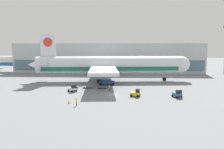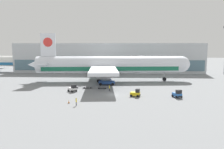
# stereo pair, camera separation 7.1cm
# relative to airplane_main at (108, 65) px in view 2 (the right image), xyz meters

# --- Properties ---
(ground_plane) EXTENTS (400.00, 400.00, 0.00)m
(ground_plane) POSITION_rel_airplane_main_xyz_m (2.56, -22.20, -5.84)
(ground_plane) COLOR slate
(terminal_building) EXTENTS (90.00, 18.20, 14.00)m
(terminal_building) POSITION_rel_airplane_main_xyz_m (-1.89, 31.69, 1.15)
(terminal_building) COLOR #B2B7BC
(terminal_building) RESTS_ON ground_plane
(airplane_main) EXTENTS (58.04, 48.55, 17.00)m
(airplane_main) POSITION_rel_airplane_main_xyz_m (0.00, 0.00, 0.00)
(airplane_main) COLOR silver
(airplane_main) RESTS_ON ground_plane
(scissor_lift_loader) EXTENTS (5.47, 3.81, 5.76)m
(scissor_lift_loader) POSITION_rel_airplane_main_xyz_m (-0.00, -7.51, -3.67)
(scissor_lift_loader) COLOR #284C99
(scissor_lift_loader) RESTS_ON ground_plane
(baggage_tug_foreground) EXTENTS (2.35, 2.78, 2.00)m
(baggage_tug_foreground) POSITION_rel_airplane_main_xyz_m (18.75, -24.65, -4.96)
(baggage_tug_foreground) COLOR #2D66B7
(baggage_tug_foreground) RESTS_ON ground_plane
(baggage_tug_mid) EXTENTS (2.74, 2.20, 2.00)m
(baggage_tug_mid) POSITION_rel_airplane_main_xyz_m (8.62, -24.14, -4.96)
(baggage_tug_mid) COLOR yellow
(baggage_tug_mid) RESTS_ON ground_plane
(baggage_tug_far) EXTENTS (2.79, 2.66, 2.00)m
(baggage_tug_far) POSITION_rel_airplane_main_xyz_m (-8.49, -19.12, -4.96)
(baggage_tug_far) COLOR silver
(baggage_tug_far) RESTS_ON ground_plane
(baggage_dolly_lead) EXTENTS (3.77, 1.82, 0.48)m
(baggage_dolly_lead) POSITION_rel_airplane_main_xyz_m (-9.41, -13.81, -5.45)
(baggage_dolly_lead) COLOR #56565B
(baggage_dolly_lead) RESTS_ON ground_plane
(baggage_dolly_second) EXTENTS (3.77, 1.82, 0.48)m
(baggage_dolly_second) POSITION_rel_airplane_main_xyz_m (-5.21, -13.75, -5.45)
(baggage_dolly_second) COLOR #56565B
(baggage_dolly_second) RESTS_ON ground_plane
(baggage_dolly_third) EXTENTS (3.77, 1.82, 0.48)m
(baggage_dolly_third) POSITION_rel_airplane_main_xyz_m (-0.79, -14.16, -5.45)
(baggage_dolly_third) COLOR #56565B
(baggage_dolly_third) RESTS_ON ground_plane
(ground_crew_near) EXTENTS (0.28, 0.56, 1.73)m
(ground_crew_near) POSITION_rel_airplane_main_xyz_m (-4.36, -33.52, -4.82)
(ground_crew_near) COLOR black
(ground_crew_near) RESTS_ON ground_plane
(ground_crew_far) EXTENTS (0.23, 0.57, 1.69)m
(ground_crew_far) POSITION_rel_airplane_main_xyz_m (1.62, -17.67, -4.86)
(ground_crew_far) COLOR black
(ground_crew_far) RESTS_ON ground_plane
(traffic_cone_near) EXTENTS (0.40, 0.40, 0.77)m
(traffic_cone_near) POSITION_rel_airplane_main_xyz_m (-6.45, -31.51, -5.46)
(traffic_cone_near) COLOR black
(traffic_cone_near) RESTS_ON ground_plane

